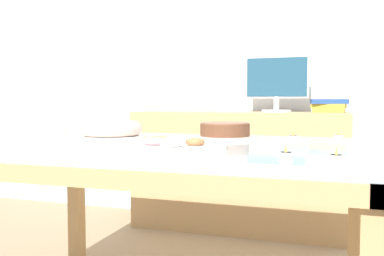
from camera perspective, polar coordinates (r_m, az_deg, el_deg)
wall_back at (r=3.32m, az=7.47°, el=10.50°), size 8.00×0.10×2.60m
dining_table at (r=1.74m, az=-3.00°, el=-4.72°), size 1.60×0.99×0.73m
sideboard at (r=3.04m, az=6.25°, el=-5.65°), size 1.47×0.44×0.83m
computer_monitor at (r=2.96m, az=11.22°, el=5.76°), size 0.42×0.20×0.38m
book_stack at (r=2.93m, az=17.78°, el=2.84°), size 0.25×0.17×0.09m
cake_chocolate_round at (r=1.92m, az=4.40°, el=-0.44°), size 0.29×0.29×0.07m
cake_golden_bundt at (r=1.97m, az=-10.72°, el=-0.24°), size 0.30×0.30×0.08m
pastry_platter at (r=1.53m, az=-2.32°, el=-2.23°), size 0.37×0.37×0.04m
plate_stack at (r=2.05m, az=-19.28°, el=-0.45°), size 0.21×0.21×0.06m
tealight_right_edge at (r=1.27m, az=18.69°, el=-3.67°), size 0.04×0.04×0.04m
tealight_near_cakes at (r=2.02m, az=18.94°, el=-1.07°), size 0.04×0.04×0.04m
tealight_left_edge at (r=1.30m, az=12.40°, el=-3.42°), size 0.04×0.04×0.04m
tealight_centre at (r=1.93m, az=13.34°, el=-1.17°), size 0.04×0.04×0.04m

